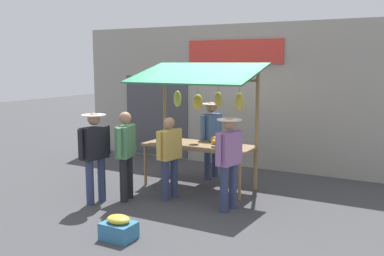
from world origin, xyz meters
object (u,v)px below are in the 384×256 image
shopper_in_striped_shirt (126,149)px  market_stall (200,111)px  produce_crate_near (119,228)px  shopper_with_shopping_bag (229,156)px  shopper_with_ponytail (95,150)px  shopper_in_grey_tee (169,153)px  vendor_with_sunhat (211,133)px

shopper_in_striped_shirt → market_stall: bearing=-44.4°
shopper_in_striped_shirt → produce_crate_near: bearing=-161.7°
produce_crate_near → shopper_with_shopping_bag: bearing=-114.2°
produce_crate_near → shopper_with_ponytail: bearing=-38.9°
market_stall → shopper_with_ponytail: 2.22m
shopper_with_ponytail → produce_crate_near: shopper_with_ponytail is taller
shopper_with_shopping_bag → produce_crate_near: 2.23m
shopper_in_striped_shirt → shopper_with_ponytail: size_ratio=1.00×
shopper_in_grey_tee → shopper_with_ponytail: (1.03, 0.84, 0.10)m
shopper_in_striped_shirt → shopper_with_shopping_bag: shopper_in_striped_shirt is taller
shopper_in_striped_shirt → shopper_with_ponytail: (0.37, 0.41, 0.02)m
vendor_with_sunhat → shopper_with_ponytail: bearing=-13.3°
shopper_with_shopping_bag → shopper_in_striped_shirt: bearing=112.6°
market_stall → shopper_with_shopping_bag: size_ratio=1.56×
produce_crate_near → vendor_with_sunhat: bearing=-84.9°
market_stall → shopper_in_striped_shirt: market_stall is taller
produce_crate_near → shopper_in_grey_tee: bearing=-80.0°
market_stall → shopper_with_ponytail: market_stall is taller
market_stall → produce_crate_near: 3.24m
shopper_in_grey_tee → produce_crate_near: shopper_in_grey_tee is taller
shopper_in_striped_shirt → shopper_with_ponytail: shopper_with_ponytail is taller
shopper_in_striped_shirt → produce_crate_near: (-1.01, 1.52, -0.78)m
shopper_in_grey_tee → shopper_with_shopping_bag: bearing=-82.6°
vendor_with_sunhat → shopper_in_striped_shirt: vendor_with_sunhat is taller
shopper_in_grey_tee → vendor_with_sunhat: bearing=8.8°
vendor_with_sunhat → produce_crate_near: (-0.32, 3.63, -0.83)m
market_stall → shopper_in_striped_shirt: size_ratio=1.54×
shopper_in_striped_shirt → shopper_in_grey_tee: (-0.66, -0.43, -0.07)m
vendor_with_sunhat → shopper_with_shopping_bag: bearing=43.7°
vendor_with_sunhat → market_stall: bearing=16.9°
shopper_in_grey_tee → shopper_with_shopping_bag: 1.21m
market_stall → vendor_with_sunhat: 0.91m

